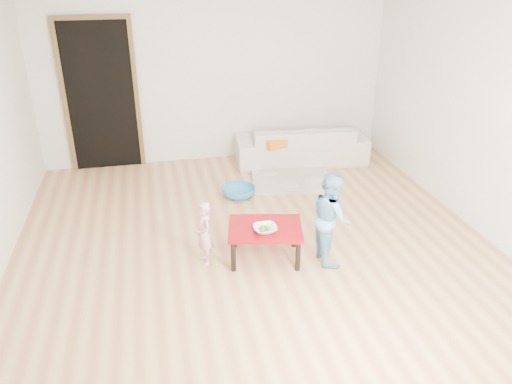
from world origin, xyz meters
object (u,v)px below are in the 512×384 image
object	(u,v)px
child_pink	(204,234)
basin	(239,192)
sofa	(301,144)
child_blue	(331,217)
bowl	(265,229)
red_table	(265,243)

from	to	relation	value
child_pink	basin	world-z (taller)	child_pink
child_pink	basin	distance (m)	1.56
sofa	child_blue	bearing A→B (deg)	84.12
sofa	child_pink	size ratio (longest dim) A/B	2.88
child_pink	child_blue	size ratio (longest dim) A/B	0.71
bowl	child_pink	size ratio (longest dim) A/B	0.35
sofa	bowl	size ratio (longest dim) A/B	8.29
bowl	child_blue	distance (m)	0.66
sofa	red_table	distance (m)	2.72
sofa	bowl	xyz separation A→B (m)	(-1.16, -2.56, 0.11)
child_pink	sofa	bearing A→B (deg)	130.89
child_pink	bowl	bearing A→B (deg)	62.83
red_table	sofa	bearing A→B (deg)	65.25
sofa	bowl	distance (m)	2.81
basin	child_blue	bearing A→B (deg)	-68.75
sofa	child_pink	xyz separation A→B (m)	(-1.74, -2.41, 0.05)
sofa	bowl	world-z (taller)	sofa
basin	bowl	bearing A→B (deg)	-90.96
red_table	child_pink	bearing A→B (deg)	175.04
bowl	child_blue	xyz separation A→B (m)	(0.65, -0.05, 0.08)
child_pink	red_table	bearing A→B (deg)	71.71
red_table	child_pink	size ratio (longest dim) A/B	1.10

